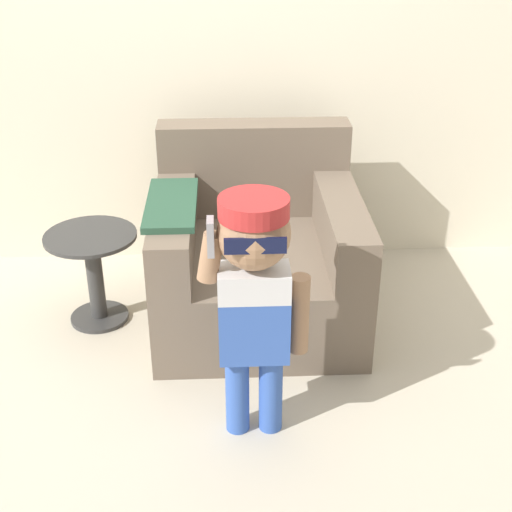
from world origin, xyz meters
TOP-DOWN VIEW (x-y plane):
  - ground_plane at (0.00, 0.00)m, footprint 10.00×10.00m
  - wall_back at (0.00, 0.86)m, footprint 10.00×0.05m
  - armchair at (0.23, 0.20)m, footprint 0.98×1.00m
  - person_child at (0.18, -0.67)m, footprint 0.40×0.30m
  - side_table at (-0.55, 0.16)m, footprint 0.43×0.43m

SIDE VIEW (x-z plane):
  - ground_plane at x=0.00m, z-range 0.00..0.00m
  - side_table at x=-0.55m, z-range 0.05..0.51m
  - armchair at x=0.23m, z-range -0.12..0.74m
  - person_child at x=0.18m, z-range 0.16..1.15m
  - wall_back at x=0.00m, z-range 0.00..2.60m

